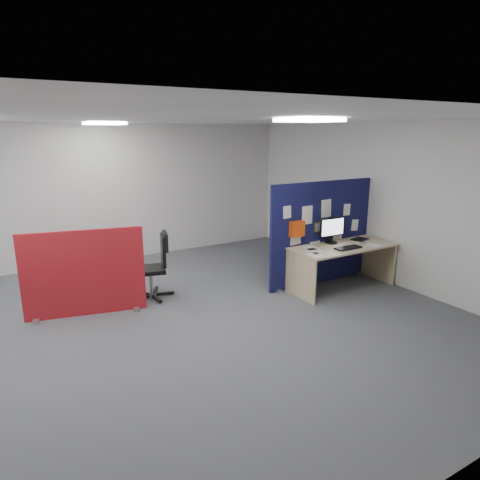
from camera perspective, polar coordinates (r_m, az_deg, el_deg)
name	(u,v)px	position (r m, az deg, el deg)	size (l,w,h in m)	color
floor	(128,337)	(5.77, -14.72, -12.36)	(9.00, 9.00, 0.00)	#505358
ceiling	(112,117)	(5.18, -16.66, 15.45)	(9.00, 7.00, 0.02)	white
wall_back	(70,197)	(8.70, -21.72, 5.40)	(9.00, 0.02, 2.70)	silver
wall_front	(306,371)	(2.32, 8.78, -16.86)	(9.00, 0.02, 2.70)	silver
wall_right	(383,203)	(7.75, 18.47, 4.71)	(0.02, 7.00, 2.70)	silver
ceiling_lights	(125,121)	(5.91, -15.05, 15.05)	(4.10, 4.10, 0.04)	white
navy_divider	(322,233)	(7.35, 10.83, 0.91)	(2.12, 0.30, 1.75)	#10103B
main_desk	(340,255)	(7.26, 13.25, -1.95)	(1.78, 0.79, 0.73)	#CFB585
monitor_main	(332,229)	(7.25, 12.16, 1.42)	(0.49, 0.20, 0.43)	black
keyboard	(348,248)	(7.03, 14.21, -1.01)	(0.45, 0.18, 0.03)	black
mouse	(363,243)	(7.36, 16.05, -0.42)	(0.10, 0.06, 0.03)	#9FA0A4
paper_tray	(360,239)	(7.65, 15.68, 0.10)	(0.28, 0.22, 0.01)	black
red_divider	(84,274)	(6.37, -20.04, -4.29)	(1.62, 0.40, 1.24)	maroon
office_chair	(157,261)	(6.78, -11.02, -2.81)	(0.68, 0.66, 1.02)	black
desk_papers	(329,250)	(6.89, 11.79, -1.26)	(1.44, 0.72, 0.00)	white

